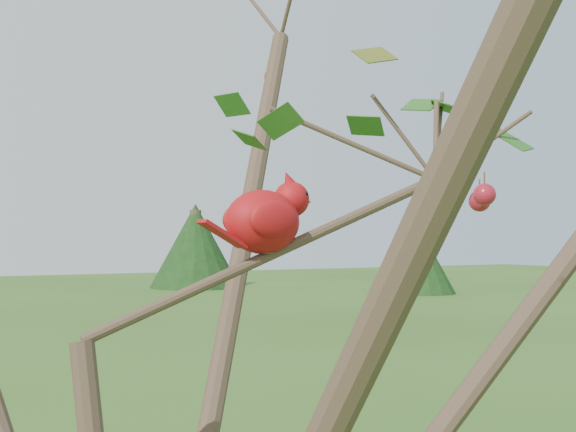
% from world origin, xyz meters
% --- Properties ---
extents(crabapple_tree, '(2.35, 2.05, 2.95)m').
position_xyz_m(crabapple_tree, '(0.03, -0.02, 2.12)').
color(crabapple_tree, '#3E2D21').
rests_on(crabapple_tree, ground).
extents(cardinal, '(0.21, 0.12, 0.15)m').
position_xyz_m(cardinal, '(0.23, 0.08, 2.13)').
color(cardinal, '#B9110F').
rests_on(cardinal, ground).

